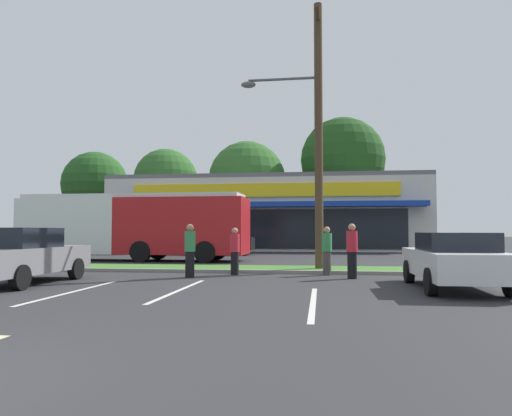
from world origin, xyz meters
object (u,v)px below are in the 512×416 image
car_2 (20,242)px  pedestrian_by_pole (352,251)px  bus_stop_bench (16,258)px  car_4 (454,260)px  car_3 (23,255)px  pedestrian_near_bench (235,251)px  pedestrian_far (327,251)px  utility_pole (315,127)px  pedestrian_mid (190,251)px  car_1 (216,242)px  city_bus (134,225)px  car_0 (100,242)px

car_2 → pedestrian_by_pole: pedestrian_by_pole is taller
bus_stop_bench → car_4: car_4 is taller
car_3 → pedestrian_near_bench: bearing=-56.2°
bus_stop_bench → pedestrian_far: pedestrian_far is taller
utility_pole → pedestrian_mid: 6.51m
utility_pole → car_2: 23.25m
car_1 → pedestrian_by_pole: 15.77m
city_bus → car_1: (2.81, 6.16, -0.99)m
car_2 → bus_stop_bench: bearing=123.0°
car_0 → car_4: (17.18, -16.51, -0.02)m
utility_pole → car_0: utility_pole is taller
city_bus → pedestrian_far: 11.57m
car_2 → pedestrian_near_bench: pedestrian_near_bench is taller
utility_pole → bus_stop_bench: bearing=-169.9°
car_1 → pedestrian_mid: bearing=-81.0°
pedestrian_near_bench → pedestrian_far: (3.06, 0.28, 0.02)m
city_bus → car_0: (-4.66, 6.26, -0.99)m
bus_stop_bench → pedestrian_near_bench: (7.77, 0.21, 0.29)m
utility_pole → car_1: (-6.16, 11.50, -4.49)m
utility_pole → car_3: utility_pole is taller
bus_stop_bench → car_2: car_2 is taller
city_bus → car_2: (-10.43, 6.64, -1.00)m
car_4 → city_bus: bearing=50.7°
pedestrian_far → pedestrian_by_pole: bearing=16.4°
car_3 → pedestrian_mid: (4.09, 2.48, 0.06)m
utility_pole → pedestrian_near_bench: 5.46m
pedestrian_mid → pedestrian_far: (4.31, 1.37, -0.04)m
car_2 → pedestrian_mid: size_ratio=2.58×
pedestrian_mid → car_2: bearing=69.5°
car_1 → car_2: 13.25m
car_2 → pedestrian_by_pole: bearing=144.9°
car_0 → car_2: (-5.77, 0.38, -0.01)m
city_bus → pedestrian_by_pole: city_bus is taller
city_bus → car_0: size_ratio=2.57×
city_bus → pedestrian_mid: city_bus is taller
car_1 → pedestrian_by_pole: bearing=-62.3°
car_4 → pedestrian_mid: bearing=73.7°
car_0 → pedestrian_mid: 17.32m
car_2 → pedestrian_near_bench: 21.59m
utility_pole → car_4: bearing=-54.3°
city_bus → pedestrian_near_bench: bearing=133.2°
pedestrian_near_bench → pedestrian_by_pole: pedestrian_by_pole is taller
bus_stop_bench → car_3: bearing=125.9°
bus_stop_bench → car_1: car_1 is taller
car_2 → car_1: bearing=177.9°
pedestrian_by_pole → pedestrian_mid: pedestrian_by_pole is taller
car_0 → car_2: 5.78m
car_1 → pedestrian_mid: (2.25, -14.23, 0.07)m
car_2 → car_4: (22.94, -16.90, -0.02)m
car_4 → pedestrian_far: (-3.14, 3.55, 0.07)m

